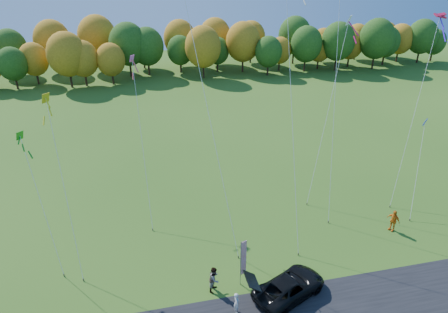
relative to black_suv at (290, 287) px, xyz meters
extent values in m
plane|color=#2C5516|center=(-2.74, 1.72, -0.74)|extent=(160.00, 160.00, 0.00)
imported|color=black|center=(0.00, 0.00, 0.00)|extent=(5.83, 4.42, 1.47)
imported|color=silver|center=(-3.81, -0.62, 0.04)|extent=(0.43, 0.61, 1.56)
imported|color=gray|center=(-4.80, 1.58, 0.22)|extent=(1.11, 1.17, 1.90)
imported|color=orange|center=(10.97, 4.88, 0.22)|extent=(0.91, 1.22, 1.92)
cylinder|color=#999999|center=(-2.95, 1.68, 1.11)|extent=(0.06, 0.06, 3.69)
cube|color=red|center=(-2.74, 1.77, 1.48)|extent=(0.44, 0.20, 2.77)
cube|color=navy|center=(-2.74, 1.80, 2.50)|extent=(0.44, 0.19, 0.72)
cylinder|color=#4C3F33|center=(-2.39, 4.34, -0.64)|extent=(0.08, 0.08, 0.20)
cylinder|color=#4C3F33|center=(6.28, 6.96, -0.64)|extent=(0.08, 0.08, 0.20)
cylinder|color=#4C3F33|center=(2.16, 3.63, -0.64)|extent=(0.08, 0.08, 0.20)
cylinder|color=#4C3F33|center=(12.83, 7.92, -0.64)|extent=(0.08, 0.08, 0.20)
cube|color=red|center=(18.79, 14.19, 14.96)|extent=(2.83, 1.00, 1.11)
cylinder|color=#4C3F33|center=(-13.66, 4.45, -0.64)|extent=(0.08, 0.08, 0.20)
cube|color=gold|center=(-14.96, 10.49, 10.86)|extent=(1.22, 1.22, 1.45)
cylinder|color=#4C3F33|center=(-15.05, 5.23, -0.64)|extent=(0.08, 0.08, 0.20)
cube|color=green|center=(-16.76, 8.97, 8.81)|extent=(1.09, 1.09, 1.29)
cylinder|color=#4C3F33|center=(5.61, 10.00, -0.64)|extent=(0.08, 0.08, 0.20)
cube|color=white|center=(9.97, 14.55, 14.79)|extent=(1.39, 1.39, 1.65)
cylinder|color=#4C3F33|center=(-8.51, 9.20, -0.64)|extent=(0.08, 0.08, 0.20)
cube|color=#F852B9|center=(-8.80, 16.91, 11.91)|extent=(1.01, 1.01, 1.19)
cylinder|color=#4C3F33|center=(13.29, 5.68, -0.64)|extent=(0.08, 0.08, 0.20)
cube|color=#0B15A1|center=(15.85, 9.55, 6.71)|extent=(1.04, 1.04, 1.23)
camera|label=1|loc=(-8.68, -18.47, 19.68)|focal=32.00mm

